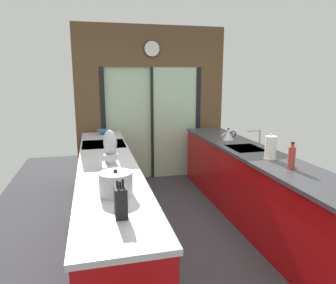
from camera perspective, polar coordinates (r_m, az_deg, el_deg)
name	(u,v)px	position (r m, az deg, el deg)	size (l,w,h in m)	color
ground_plane	(179,219)	(4.24, 1.96, -13.94)	(5.04, 7.60, 0.02)	#38383D
back_wall_unit	(152,95)	(5.58, -3.00, 8.67)	(2.64, 0.12, 2.70)	brown
left_counter_run	(110,206)	(3.49, -10.63, -11.52)	(0.62, 3.80, 0.92)	#AD0C0F
right_counter_run	(254,187)	(4.14, 15.52, -7.98)	(0.62, 3.80, 0.92)	#AD0C0F
sink_faucet	(257,135)	(4.26, 16.07, 1.18)	(0.19, 0.02, 0.24)	#B7BABC
oven_range	(105,176)	(4.54, -11.45, -6.08)	(0.60, 0.60, 0.92)	#B7BABC
mixing_bowl	(103,132)	(5.12, -11.85, 1.80)	(0.21, 0.21, 0.08)	teal
knife_block	(121,201)	(2.13, -8.66, -10.72)	(0.08, 0.14, 0.26)	black
stand_mixer	(111,156)	(3.09, -10.47, -2.51)	(0.17, 0.27, 0.42)	#B7BABC
stock_pot	(116,183)	(2.52, -9.52, -7.48)	(0.27, 0.27, 0.21)	#B7BABC
kettle	(228,135)	(4.67, 10.96, 1.31)	(0.24, 0.17, 0.18)	#B7BABC
soap_bottle_far	(292,157)	(3.38, 21.71, -2.63)	(0.07, 0.07, 0.28)	#B23D2D
paper_towel_roll	(271,148)	(3.69, 18.27, -1.03)	(0.14, 0.14, 0.30)	#B7BABC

